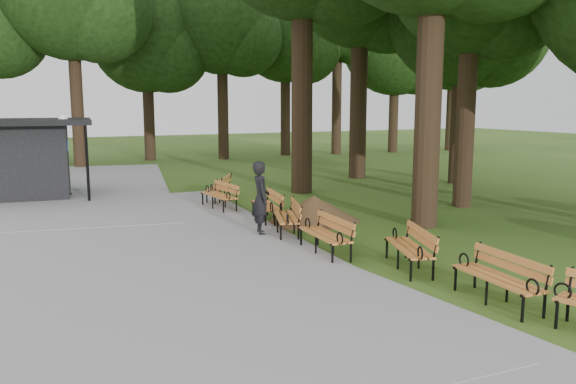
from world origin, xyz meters
name	(u,v)px	position (x,y,z in m)	size (l,w,h in m)	color
ground	(354,264)	(0.00, 0.00, 0.00)	(100.00, 100.00, 0.00)	#325518
path	(136,250)	(-4.00, 3.00, 0.03)	(12.00, 38.00, 0.06)	#98989A
person	(261,198)	(-0.74, 3.36, 0.96)	(0.70, 0.46, 1.91)	black
kiosk	(17,159)	(-6.36, 12.53, 1.40)	(4.48, 3.90, 2.81)	black
lamp_post	(64,137)	(-4.77, 12.13, 2.15)	(0.32, 0.32, 2.96)	black
dirt_mound	(314,209)	(1.26, 4.21, 0.38)	(2.30, 2.30, 0.76)	#47301C
bench_1	(498,279)	(0.90, -3.13, 0.44)	(1.90, 0.64, 0.88)	orange
bench_2	(409,248)	(0.81, -0.81, 0.44)	(1.90, 0.64, 0.88)	orange
bench_3	(325,235)	(-0.19, 0.93, 0.44)	(1.90, 0.64, 0.88)	orange
bench_4	(286,217)	(-0.12, 3.15, 0.44)	(1.90, 0.64, 0.88)	orange
bench_5	(266,206)	(0.08, 4.91, 0.44)	(1.90, 0.64, 0.88)	orange
bench_6	(219,196)	(-0.58, 7.23, 0.44)	(1.90, 0.64, 0.88)	orange
bench_7	(218,188)	(-0.04, 8.92, 0.44)	(1.90, 0.64, 0.88)	orange
lawn_tree_5	(462,11)	(10.42, 8.73, 7.06)	(6.16, 6.16, 10.18)	black
tree_backdrop	(252,20)	(6.90, 22.99, 8.30)	(37.14, 9.68, 16.60)	black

